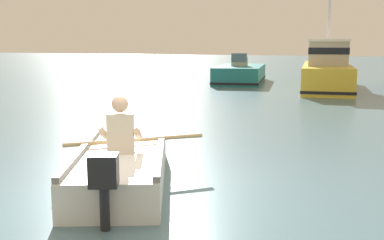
% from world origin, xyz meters
% --- Properties ---
extents(ground_plane, '(120.00, 120.00, 0.00)m').
position_xyz_m(ground_plane, '(0.00, 0.00, 0.00)').
color(ground_plane, slate).
extents(rowboat_with_person, '(2.23, 3.58, 1.19)m').
position_xyz_m(rowboat_with_person, '(-0.49, 0.38, 0.25)').
color(rowboat_with_person, white).
rests_on(rowboat_with_person, ground).
extents(moored_boat_teal, '(2.74, 5.02, 1.36)m').
position_xyz_m(moored_boat_teal, '(-3.11, 16.05, 0.37)').
color(moored_boat_teal, '#1E727A').
rests_on(moored_boat_teal, ground).
extents(moored_boat_yellow, '(2.58, 6.95, 3.60)m').
position_xyz_m(moored_boat_yellow, '(0.89, 14.36, 0.74)').
color(moored_boat_yellow, gold).
rests_on(moored_boat_yellow, ground).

